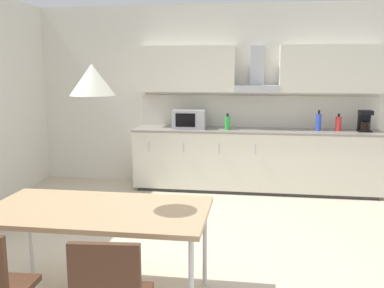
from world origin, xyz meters
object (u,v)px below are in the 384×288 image
object	(u,v)px
bottle_green	(228,123)
pendant_lamp	(92,80)
bottle_red	(338,124)
bottle_blue	(319,122)
coffee_maker	(365,121)
dining_table	(97,214)
microwave	(190,119)

from	to	relation	value
bottle_green	pendant_lamp	world-z (taller)	pendant_lamp
bottle_red	bottle_blue	size ratio (longest dim) A/B	0.83
coffee_maker	dining_table	world-z (taller)	coffee_maker
bottle_green	dining_table	bearing A→B (deg)	-102.78
bottle_blue	bottle_red	bearing A→B (deg)	4.50
dining_table	microwave	bearing A→B (deg)	86.89
bottle_green	bottle_red	world-z (taller)	bottle_red
microwave	dining_table	world-z (taller)	microwave
coffee_maker	dining_table	xyz separation A→B (m)	(-2.67, -3.37, -0.36)
bottle_red	dining_table	world-z (taller)	bottle_red
bottle_red	bottle_blue	distance (m)	0.28
microwave	pendant_lamp	size ratio (longest dim) A/B	1.50
bottle_green	dining_table	xyz separation A→B (m)	(-0.75, -3.29, -0.31)
coffee_maker	bottle_green	size ratio (longest dim) A/B	1.28
microwave	coffee_maker	bearing A→B (deg)	0.61
microwave	bottle_blue	world-z (taller)	bottle_blue
microwave	bottle_green	size ratio (longest dim) A/B	2.04
bottle_blue	microwave	bearing A→B (deg)	-179.77
bottle_blue	dining_table	distance (m)	3.94
bottle_blue	pendant_lamp	world-z (taller)	pendant_lamp
dining_table	pendant_lamp	size ratio (longest dim) A/B	5.13
bottle_green	bottle_red	xyz separation A→B (m)	(1.57, 0.09, 0.00)
microwave	pendant_lamp	xyz separation A→B (m)	(-0.18, -3.35, 0.63)
microwave	bottle_blue	bearing A→B (deg)	0.23
microwave	coffee_maker	xyz separation A→B (m)	(2.49, 0.03, 0.01)
microwave	bottle_green	world-z (taller)	microwave
coffee_maker	pendant_lamp	xyz separation A→B (m)	(-2.67, -3.37, 0.62)
pendant_lamp	bottle_blue	bearing A→B (deg)	58.72
coffee_maker	bottle_blue	world-z (taller)	coffee_maker
coffee_maker	bottle_blue	xyz separation A→B (m)	(-0.63, -0.02, -0.02)
coffee_maker	dining_table	bearing A→B (deg)	-128.34
microwave	pendant_lamp	bearing A→B (deg)	-93.11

